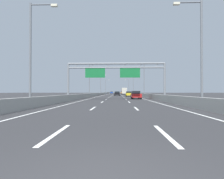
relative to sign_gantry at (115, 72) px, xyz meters
The scene contains 58 objects.
ground_plane 72.07m from the sign_gantry, 89.89° to the left, with size 260.00×260.00×0.00m, color #2D2D30.
lane_dash_left_0 25.12m from the sign_gantry, 93.87° to the right, with size 0.16×3.00×0.01m, color white.
lane_dash_left_1 16.41m from the sign_gantry, 96.09° to the right, with size 0.16×3.00×0.01m, color white.
lane_dash_left_2 8.34m from the sign_gantry, 104.16° to the right, with size 0.16×3.00×0.01m, color white.
lane_dash_left_3 5.64m from the sign_gantry, 124.66° to the left, with size 0.16×3.00×0.01m, color white.
lane_dash_left_4 12.50m from the sign_gantry, 98.30° to the left, with size 0.16×3.00×0.01m, color white.
lane_dash_left_5 21.03m from the sign_gantry, 94.66° to the left, with size 0.16×3.00×0.01m, color white.
lane_dash_left_6 29.85m from the sign_gantry, 93.24° to the left, with size 0.16×3.00×0.01m, color white.
lane_dash_left_7 38.74m from the sign_gantry, 92.48° to the left, with size 0.16×3.00×0.01m, color white.
lane_dash_left_8 47.68m from the sign_gantry, 92.01° to the left, with size 0.16×3.00×0.01m, color white.
lane_dash_left_9 56.64m from the sign_gantry, 91.69° to the left, with size 0.16×3.00×0.01m, color white.
lane_dash_left_10 65.60m from the sign_gantry, 91.46° to the left, with size 0.16×3.00×0.01m, color white.
lane_dash_left_11 74.58m from the sign_gantry, 91.28° to the left, with size 0.16×3.00×0.01m, color white.
lane_dash_left_12 83.56m from the sign_gantry, 91.14° to the left, with size 0.16×3.00×0.01m, color white.
lane_dash_left_13 92.55m from the sign_gantry, 91.03° to the left, with size 0.16×3.00×0.01m, color white.
lane_dash_left_14 101.53m from the sign_gantry, 90.94° to the left, with size 0.16×3.00×0.01m, color white.
lane_dash_left_15 110.52m from the sign_gantry, 90.86° to the left, with size 0.16×3.00×0.01m, color white.
lane_dash_left_16 119.51m from the sign_gantry, 90.80° to the left, with size 0.16×3.00×0.01m, color white.
lane_dash_left_17 128.51m from the sign_gantry, 90.74° to the left, with size 0.16×3.00×0.01m, color white.
lane_dash_right_0 25.14m from the sign_gantry, 85.50° to the right, with size 0.16×3.00×0.01m, color white.
lane_dash_right_1 16.44m from the sign_gantry, 82.92° to the right, with size 0.16×3.00×0.01m, color white.
lane_dash_right_2 8.40m from the sign_gantry, 73.63° to the right, with size 0.16×3.00×0.01m, color white.
lane_dash_right_3 5.73m from the sign_gantry, 51.17° to the left, with size 0.16×3.00×0.01m, color white.
lane_dash_right_4 12.53m from the sign_gantry, 80.36° to the left, with size 0.16×3.00×0.01m, color white.
lane_dash_right_5 21.06m from the sign_gantry, 84.58° to the left, with size 0.16×3.00×0.01m, color white.
lane_dash_right_6 29.86m from the sign_gantry, 86.23° to the left, with size 0.16×3.00×0.01m, color white.
lane_dash_right_7 38.76m from the sign_gantry, 87.11° to the left, with size 0.16×3.00×0.01m, color white.
lane_dash_right_8 47.69m from the sign_gantry, 87.66° to the left, with size 0.16×3.00×0.01m, color white.
lane_dash_right_9 56.64m from the sign_gantry, 88.03° to the left, with size 0.16×3.00×0.01m, color white.
lane_dash_right_10 65.61m from the sign_gantry, 88.30° to the left, with size 0.16×3.00×0.01m, color white.
lane_dash_right_11 74.59m from the sign_gantry, 88.51° to the left, with size 0.16×3.00×0.01m, color white.
lane_dash_right_12 83.57m from the sign_gantry, 88.67° to the left, with size 0.16×3.00×0.01m, color white.
lane_dash_right_13 92.55m from the sign_gantry, 88.80° to the left, with size 0.16×3.00×0.01m, color white.
lane_dash_right_14 101.54m from the sign_gantry, 88.91° to the left, with size 0.16×3.00×0.01m, color white.
lane_dash_right_15 110.53m from the sign_gantry, 89.00° to the left, with size 0.16×3.00×0.01m, color white.
lane_dash_right_16 119.52m from the sign_gantry, 89.07° to the left, with size 0.16×3.00×0.01m, color white.
lane_dash_right_17 128.51m from the sign_gantry, 89.14° to the left, with size 0.16×3.00×0.01m, color white.
edge_line_left 60.32m from the sign_gantry, 94.88° to the left, with size 0.16×176.00×0.01m, color white.
edge_line_right 60.34m from the sign_gantry, 84.86° to the left, with size 0.16×176.00×0.01m, color white.
barrier_left 82.30m from the sign_gantry, 94.72° to the left, with size 0.45×220.00×0.95m.
barrier_right 82.32m from the sign_gantry, 85.09° to the left, with size 0.45×220.00×0.95m.
sign_gantry is the anchor object (origin of this frame).
streetlamp_left_near 16.22m from the sign_gantry, 116.88° to the right, with size 2.58×0.28×9.50m.
streetlamp_right_near 16.34m from the sign_gantry, 62.26° to the right, with size 2.58×0.28×9.50m.
streetlamp_left_mid 21.17m from the sign_gantry, 110.27° to the left, with size 2.58×0.28×9.50m.
streetlamp_right_mid 21.26m from the sign_gantry, 69.04° to the left, with size 2.58×0.28×9.50m.
streetlamp_left_far 54.65m from the sign_gantry, 97.71° to the left, with size 2.58×0.28×9.50m.
streetlamp_right_far 54.69m from the sign_gantry, 82.01° to the left, with size 2.58×0.28×9.50m.
streetlamp_left_distant 88.77m from the sign_gantry, 94.74° to the left, with size 2.58×0.28×9.50m.
streetlamp_right_distant 88.79m from the sign_gantry, 85.09° to the left, with size 2.58×0.28×9.50m.
yellow_car 23.89m from the sign_gantry, 80.80° to the left, with size 1.73×4.61×1.47m.
green_car 110.09m from the sign_gantry, 89.99° to the left, with size 1.90×4.17×1.48m.
silver_car 96.47m from the sign_gantry, 89.98° to the left, with size 1.85×4.63×1.42m.
blue_car 94.90m from the sign_gantry, 92.23° to the left, with size 1.87×4.18×1.47m.
red_car 7.20m from the sign_gantry, 48.20° to the left, with size 1.74×4.23×1.54m.
orange_car 95.18m from the sign_gantry, 87.88° to the left, with size 1.78×4.17×1.54m.
black_car 33.21m from the sign_gantry, 89.53° to the left, with size 1.89×4.63×1.47m.
box_truck 59.19m from the sign_gantry, 86.45° to the left, with size 2.41×8.59×3.22m.
Camera 1 is at (0.25, -2.42, 1.41)m, focal length 28.79 mm.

